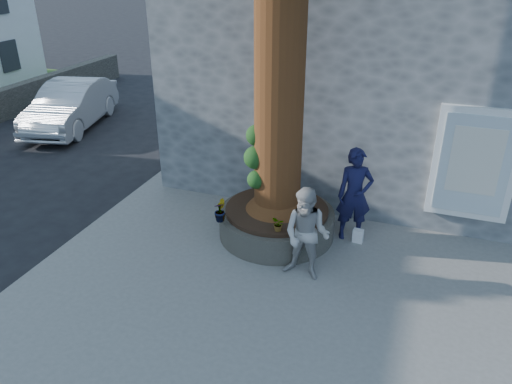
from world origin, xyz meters
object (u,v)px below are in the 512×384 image
(planter, at_px, (277,221))
(woman, at_px, (307,235))
(car_silver, at_px, (71,105))
(man, at_px, (355,195))

(planter, bearing_deg, woman, -52.68)
(woman, distance_m, car_silver, 10.95)
(man, height_order, car_silver, man)
(planter, relative_size, car_silver, 0.52)
(woman, bearing_deg, planter, 132.81)
(car_silver, bearing_deg, man, -36.20)
(man, xyz_separation_m, car_silver, (-9.91, 4.06, -0.33))
(woman, bearing_deg, man, 77.14)
(planter, xyz_separation_m, man, (1.44, 0.41, 0.65))
(car_silver, bearing_deg, planter, -41.77)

